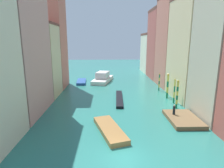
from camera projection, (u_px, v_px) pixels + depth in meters
The scene contains 19 objects.
ground_plane at pixel (114, 92), 42.56m from camera, with size 154.00×154.00×0.00m, color #28756B.
building_left_1 at pixel (17, 45), 28.37m from camera, with size 6.63×11.76×21.11m.
building_left_2 at pixel (41, 60), 38.54m from camera, with size 6.63×7.39×14.67m.
building_left_3 at pixel (50, 41), 45.27m from camera, with size 6.63×7.80×22.17m.
building_right_2 at pixel (193, 48), 36.42m from camera, with size 6.63×11.51×19.66m.
building_right_3 at pixel (174, 42), 46.98m from camera, with size 6.63×10.45×21.86m.
building_right_4 at pixel (161, 44), 57.47m from camera, with size 6.63×10.79×20.41m.
building_right_5 at pixel (152, 53), 69.21m from camera, with size 6.63×11.96×13.91m.
waterfront_dock at pixel (183, 119), 27.37m from camera, with size 4.18×6.39×0.55m.
person_on_dock at pixel (174, 110), 28.16m from camera, with size 0.36×0.36×1.51m.
mooring_pole_0 at pixel (177, 94), 31.98m from camera, with size 0.37×0.37×4.86m.
mooring_pole_1 at pixel (174, 91), 34.67m from camera, with size 0.30×0.30×4.56m.
mooring_pole_2 at pixel (168, 86), 37.69m from camera, with size 0.39×0.39×4.93m.
mooring_pole_3 at pixel (167, 85), 38.78m from camera, with size 0.37×0.37×4.80m.
mooring_pole_4 at pixel (159, 82), 43.64m from camera, with size 0.29×0.29×4.03m.
vaporetto_white at pixel (103, 78), 53.59m from camera, with size 6.20×11.16×2.79m.
gondola_black at pixel (119, 98), 37.25m from camera, with size 1.76×10.62×0.46m.
motorboat_0 at pixel (110, 130), 24.01m from camera, with size 4.49×8.02×0.62m.
motorboat_1 at pixel (81, 82), 52.30m from camera, with size 2.88×7.12×0.63m.
Camera 1 is at (-1.65, -16.58, 11.18)m, focal length 30.66 mm.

